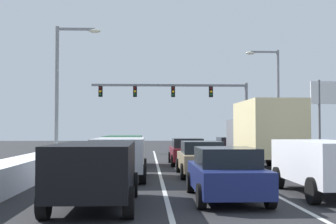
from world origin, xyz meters
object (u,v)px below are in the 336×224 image
object	(u,v)px
sedan_red_right_lane_third	(231,149)
sedan_navy_center_lane_nearest	(226,173)
box_truck_right_lane_second	(263,132)
roadside_sign_right	(333,101)
sedan_tan_center_lane_second	(201,158)
street_lamp_right_mid	(274,92)
suv_white_right_lane_nearest	(324,162)
suv_green_left_lane_third	(124,148)
traffic_light_gantry	(188,97)
suv_black_left_lane_nearest	(95,168)
street_lamp_left_mid	(63,81)
suv_silver_left_lane_second	(120,154)
sedan_maroon_center_lane_third	(187,151)

from	to	relation	value
sedan_red_right_lane_third	sedan_navy_center_lane_nearest	xyz separation A→B (m)	(-3.15, -16.61, 0.00)
box_truck_right_lane_second	roadside_sign_right	xyz separation A→B (m)	(7.37, 9.43, 2.12)
sedan_tan_center_lane_second	street_lamp_right_mid	xyz separation A→B (m)	(7.58, 15.75, 4.18)
box_truck_right_lane_second	street_lamp_right_mid	size ratio (longest dim) A/B	0.87
suv_white_right_lane_nearest	box_truck_right_lane_second	distance (m)	8.40
sedan_tan_center_lane_second	suv_green_left_lane_third	size ratio (longest dim) A/B	0.92
sedan_tan_center_lane_second	traffic_light_gantry	bearing A→B (deg)	86.64
street_lamp_right_mid	suv_green_left_lane_third	bearing A→B (deg)	-136.81
sedan_tan_center_lane_second	sedan_red_right_lane_third	bearing A→B (deg)	72.47
suv_black_left_lane_nearest	suv_white_right_lane_nearest	bearing A→B (deg)	14.87
box_truck_right_lane_second	traffic_light_gantry	xyz separation A→B (m)	(-2.09, 18.69, 2.99)
box_truck_right_lane_second	traffic_light_gantry	world-z (taller)	traffic_light_gantry
sedan_tan_center_lane_second	traffic_light_gantry	xyz separation A→B (m)	(1.23, 20.96, 4.12)
sedan_tan_center_lane_second	traffic_light_gantry	distance (m)	21.40
suv_green_left_lane_third	sedan_tan_center_lane_second	bearing A→B (deg)	-54.88
box_truck_right_lane_second	traffic_light_gantry	size ratio (longest dim) A/B	0.51
street_lamp_left_mid	sedan_red_right_lane_third	bearing A→B (deg)	14.48
traffic_light_gantry	sedan_tan_center_lane_second	bearing A→B (deg)	-93.36
suv_silver_left_lane_second	suv_green_left_lane_third	size ratio (longest dim) A/B	1.00
suv_white_right_lane_nearest	suv_green_left_lane_third	world-z (taller)	same
suv_silver_left_lane_second	street_lamp_left_mid	xyz separation A→B (m)	(-3.84, 8.37, 3.83)
suv_white_right_lane_nearest	box_truck_right_lane_second	world-z (taller)	box_truck_right_lane_second
suv_black_left_lane_nearest	traffic_light_gantry	bearing A→B (deg)	80.27
box_truck_right_lane_second	street_lamp_left_mid	bearing A→B (deg)	155.71
box_truck_right_lane_second	traffic_light_gantry	bearing A→B (deg)	96.38
sedan_navy_center_lane_nearest	sedan_tan_center_lane_second	distance (m)	6.87
suv_white_right_lane_nearest	suv_black_left_lane_nearest	world-z (taller)	same
sedan_navy_center_lane_nearest	suv_black_left_lane_nearest	size ratio (longest dim) A/B	0.92
suv_green_left_lane_third	street_lamp_left_mid	distance (m)	5.61
sedan_tan_center_lane_second	suv_silver_left_lane_second	bearing A→B (deg)	-159.42
sedan_tan_center_lane_second	street_lamp_right_mid	bearing A→B (deg)	64.31
suv_white_right_lane_nearest	suv_green_left_lane_third	bearing A→B (deg)	120.99
suv_white_right_lane_nearest	suv_silver_left_lane_second	bearing A→B (deg)	144.04
sedan_red_right_lane_third	roadside_sign_right	size ratio (longest dim) A/B	0.82
suv_silver_left_lane_second	suv_green_left_lane_third	bearing A→B (deg)	91.68
sedan_tan_center_lane_second	sedan_maroon_center_lane_third	bearing A→B (deg)	90.79
box_truck_right_lane_second	sedan_navy_center_lane_nearest	bearing A→B (deg)	-110.38
street_lamp_left_mid	traffic_light_gantry	bearing A→B (deg)	58.43
traffic_light_gantry	roadside_sign_right	size ratio (longest dim) A/B	2.55
suv_white_right_lane_nearest	sedan_tan_center_lane_second	bearing A→B (deg)	117.15
sedan_maroon_center_lane_third	suv_green_left_lane_third	distance (m)	3.73
sedan_red_right_lane_third	sedan_tan_center_lane_second	bearing A→B (deg)	-107.53
sedan_maroon_center_lane_third	suv_black_left_lane_nearest	bearing A→B (deg)	-104.40
sedan_maroon_center_lane_third	suv_black_left_lane_nearest	distance (m)	14.60
suv_green_left_lane_third	roadside_sign_right	distance (m)	16.03
traffic_light_gantry	roadside_sign_right	xyz separation A→B (m)	(9.46, -9.27, -0.87)
suv_white_right_lane_nearest	traffic_light_gantry	distance (m)	27.38
suv_black_left_lane_nearest	roadside_sign_right	xyz separation A→B (m)	(14.41, 19.59, 3.00)
sedan_red_right_lane_third	suv_black_left_lane_nearest	xyz separation A→B (m)	(-6.80, -17.64, 0.25)
sedan_navy_center_lane_nearest	traffic_light_gantry	world-z (taller)	traffic_light_gantry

